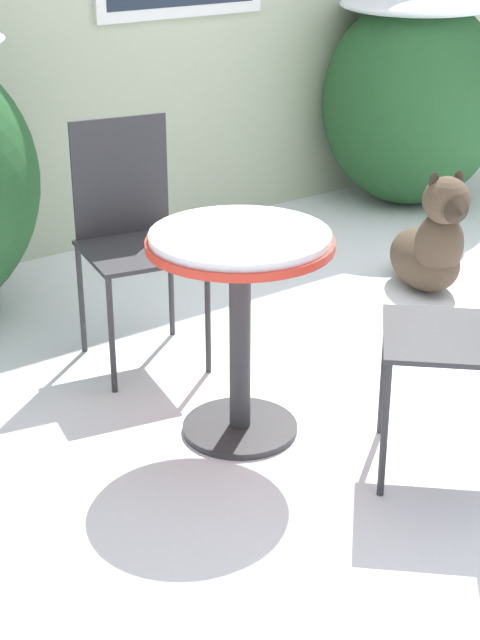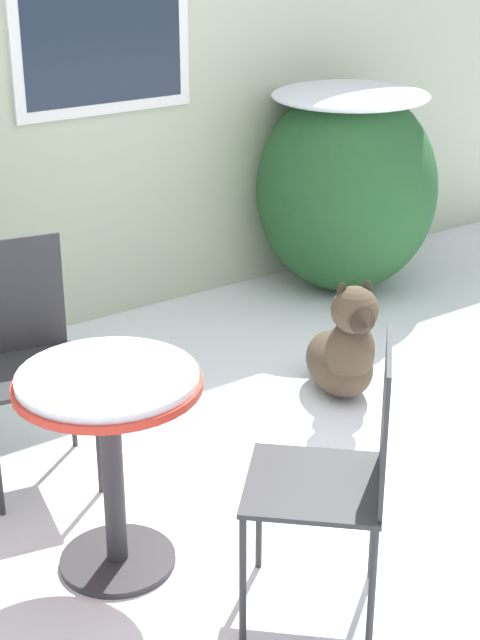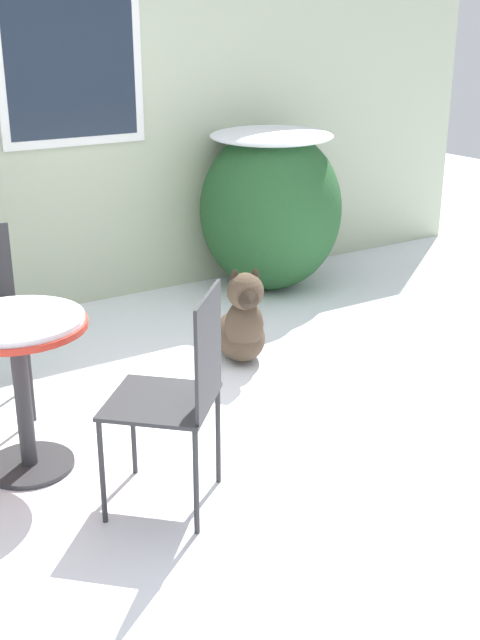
{
  "view_description": "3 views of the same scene",
  "coord_description": "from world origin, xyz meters",
  "px_view_note": "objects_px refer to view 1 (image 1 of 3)",
  "views": [
    {
      "loc": [
        -2.85,
        -2.49,
        1.86
      ],
      "look_at": [
        -0.96,
        0.05,
        0.45
      ],
      "focal_mm": 55.0,
      "sensor_mm": 36.0,
      "label": 1
    },
    {
      "loc": [
        -2.34,
        -2.64,
        2.24
      ],
      "look_at": [
        0.0,
        0.6,
        0.55
      ],
      "focal_mm": 55.0,
      "sensor_mm": 36.0,
      "label": 2
    },
    {
      "loc": [
        -1.93,
        -3.36,
        2.04
      ],
      "look_at": [
        0.64,
        0.64,
        0.25
      ],
      "focal_mm": 45.0,
      "sensor_mm": 36.0,
      "label": 3
    }
  ],
  "objects_px": {
    "patio_table": "(240,282)",
    "patio_chair_near_table": "(133,230)",
    "patio_chair_far_side": "(480,320)",
    "dog": "(431,246)"
  },
  "relations": [
    {
      "from": "patio_table",
      "to": "dog",
      "type": "xyz_separation_m",
      "value": [
        1.57,
        0.53,
        -0.36
      ]
    },
    {
      "from": "patio_table",
      "to": "patio_chair_far_side",
      "type": "distance_m",
      "value": 0.82
    },
    {
      "from": "patio_table",
      "to": "patio_chair_near_table",
      "type": "distance_m",
      "value": 0.79
    },
    {
      "from": "patio_chair_near_table",
      "to": "dog",
      "type": "bearing_deg",
      "value": 2.19
    },
    {
      "from": "patio_chair_far_side",
      "to": "dog",
      "type": "bearing_deg",
      "value": -178.22
    },
    {
      "from": "patio_table",
      "to": "patio_chair_far_side",
      "type": "height_order",
      "value": "patio_chair_far_side"
    },
    {
      "from": "patio_table",
      "to": "patio_chair_near_table",
      "type": "bearing_deg",
      "value": 87.13
    },
    {
      "from": "patio_chair_far_side",
      "to": "patio_chair_near_table",
      "type": "bearing_deg",
      "value": -119.34
    },
    {
      "from": "patio_table",
      "to": "dog",
      "type": "relative_size",
      "value": 1.13
    },
    {
      "from": "patio_table",
      "to": "patio_chair_near_table",
      "type": "xyz_separation_m",
      "value": [
        0.04,
        0.79,
        -0.03
      ]
    }
  ]
}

